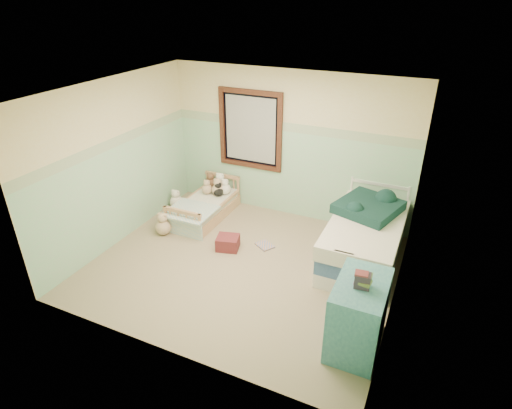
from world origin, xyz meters
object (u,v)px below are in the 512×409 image
at_px(dresser, 358,315).
at_px(floor_book, 265,245).
at_px(red_pillow, 228,243).
at_px(plush_floor_cream, 176,202).
at_px(plush_floor_tan, 163,227).
at_px(toddler_bed_frame, 205,212).
at_px(twin_bed_frame, 363,253).

relative_size(dresser, floor_book, 3.16).
xyz_separation_m(red_pillow, floor_book, (0.49, 0.30, -0.09)).
xyz_separation_m(plush_floor_cream, plush_floor_tan, (0.34, -0.87, 0.01)).
distance_m(plush_floor_tan, dresser, 3.57).
xyz_separation_m(toddler_bed_frame, dresser, (3.08, -1.89, 0.33)).
xyz_separation_m(plush_floor_cream, dresser, (3.72, -1.96, 0.30)).
bearing_deg(toddler_bed_frame, floor_book, -18.28).
xyz_separation_m(twin_bed_frame, dresser, (0.27, -1.71, 0.32)).
height_order(twin_bed_frame, red_pillow, twin_bed_frame).
xyz_separation_m(plush_floor_tan, twin_bed_frame, (3.11, 0.62, -0.02)).
height_order(plush_floor_tan, twin_bed_frame, plush_floor_tan).
bearing_deg(floor_book, red_pillow, -117.64).
distance_m(plush_floor_cream, plush_floor_tan, 0.93).
bearing_deg(dresser, red_pillow, 152.77).
bearing_deg(red_pillow, toddler_bed_frame, 139.05).
bearing_deg(dresser, toddler_bed_frame, 148.51).
height_order(twin_bed_frame, floor_book, twin_bed_frame).
bearing_deg(plush_floor_cream, floor_book, -14.49).
bearing_deg(plush_floor_tan, twin_bed_frame, 11.35).
relative_size(plush_floor_tan, floor_book, 0.96).
distance_m(plush_floor_tan, floor_book, 1.69).
xyz_separation_m(plush_floor_tan, floor_book, (1.65, 0.35, -0.12)).
bearing_deg(plush_floor_cream, dresser, -27.74).
relative_size(plush_floor_cream, twin_bed_frame, 0.13).
bearing_deg(red_pillow, plush_floor_cream, 151.51).
bearing_deg(toddler_bed_frame, red_pillow, -40.95).
height_order(toddler_bed_frame, red_pillow, red_pillow).
relative_size(toddler_bed_frame, floor_book, 5.24).
relative_size(plush_floor_cream, plush_floor_tan, 0.94).
bearing_deg(twin_bed_frame, plush_floor_cream, 175.99).
bearing_deg(plush_floor_cream, toddler_bed_frame, -6.09).
xyz_separation_m(dresser, red_pillow, (-2.23, 1.15, -0.32)).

